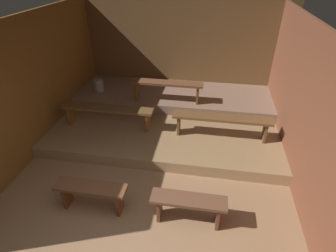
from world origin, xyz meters
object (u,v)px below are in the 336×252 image
(bench_floor_left, at_px, (91,191))
(bench_lower_right, at_px, (222,120))
(bench_lower_left, at_px, (108,111))
(bench_middle_center, at_px, (167,86))
(pail_middle, at_px, (99,85))
(bench_floor_right, at_px, (189,204))

(bench_floor_left, bearing_deg, bench_lower_right, 45.99)
(bench_floor_left, relative_size, bench_lower_left, 0.56)
(bench_floor_left, distance_m, bench_middle_center, 3.16)
(bench_floor_left, xyz_separation_m, bench_lower_left, (-0.46, 2.04, 0.27))
(bench_floor_left, bearing_deg, bench_middle_center, 77.76)
(bench_floor_left, distance_m, bench_lower_left, 2.11)
(bench_lower_left, xyz_separation_m, bench_middle_center, (1.12, 1.01, 0.23))
(bench_lower_left, bearing_deg, pail_middle, 119.20)
(bench_floor_left, xyz_separation_m, bench_floor_right, (1.52, 0.00, 0.00))
(bench_floor_left, bearing_deg, bench_floor_right, 0.00)
(bench_floor_right, height_order, bench_middle_center, bench_middle_center)
(bench_lower_right, bearing_deg, bench_floor_left, -134.01)
(bench_floor_left, relative_size, bench_middle_center, 0.65)
(bench_floor_right, height_order, bench_lower_left, bench_lower_left)
(bench_floor_left, bearing_deg, pail_middle, 109.39)
(bench_floor_right, distance_m, bench_lower_left, 2.85)
(bench_middle_center, bearing_deg, bench_lower_right, -37.61)
(bench_floor_left, xyz_separation_m, bench_middle_center, (0.66, 3.05, 0.50))
(bench_lower_right, xyz_separation_m, pail_middle, (-3.14, 1.26, -0.00))
(bench_floor_right, bearing_deg, bench_lower_right, 77.34)
(bench_floor_right, relative_size, bench_middle_center, 0.65)
(bench_middle_center, bearing_deg, bench_lower_left, -137.97)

